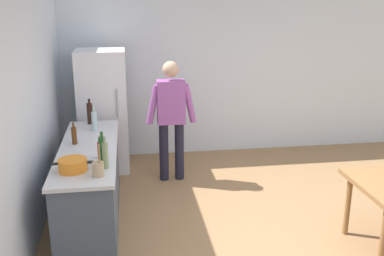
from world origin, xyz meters
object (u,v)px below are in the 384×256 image
(refrigerator, at_px, (103,111))
(utensil_jar, at_px, (98,168))
(cooking_pot, at_px, (73,165))
(bottle_sauce_red, at_px, (100,149))
(bottle_vinegar_tall, at_px, (105,155))
(person, at_px, (171,113))
(bottle_beer_brown, at_px, (74,135))
(bottle_wine_dark, at_px, (90,113))
(bottle_wine_green, at_px, (103,150))
(bottle_water_clear, at_px, (94,121))

(refrigerator, height_order, utensil_jar, refrigerator)
(cooking_pot, xyz_separation_m, bottle_sauce_red, (0.25, 0.31, 0.04))
(bottle_vinegar_tall, bearing_deg, refrigerator, 93.17)
(person, relative_size, bottle_beer_brown, 6.54)
(bottle_vinegar_tall, bearing_deg, bottle_beer_brown, 115.67)
(cooking_pot, distance_m, bottle_wine_dark, 1.65)
(person, relative_size, utensil_jar, 5.31)
(refrigerator, height_order, bottle_wine_dark, refrigerator)
(person, relative_size, bottle_wine_green, 5.00)
(bottle_vinegar_tall, bearing_deg, bottle_wine_dark, 99.24)
(person, bearing_deg, bottle_wine_dark, -175.73)
(refrigerator, xyz_separation_m, bottle_wine_green, (0.09, -2.13, 0.15))
(utensil_jar, height_order, bottle_sauce_red, utensil_jar)
(refrigerator, distance_m, bottle_water_clear, 0.96)
(bottle_wine_dark, bearing_deg, bottle_water_clear, -76.32)
(bottle_water_clear, relative_size, bottle_wine_green, 0.88)
(bottle_vinegar_tall, height_order, bottle_wine_dark, bottle_wine_dark)
(bottle_water_clear, bearing_deg, utensil_jar, -85.22)
(person, relative_size, bottle_wine_dark, 5.00)
(bottle_wine_dark, bearing_deg, refrigerator, 77.66)
(refrigerator, distance_m, bottle_beer_brown, 1.48)
(refrigerator, xyz_separation_m, cooking_pot, (-0.19, -2.28, 0.06))
(bottle_wine_green, bearing_deg, utensil_jar, -95.22)
(bottle_wine_dark, bearing_deg, bottle_vinegar_tall, -80.76)
(bottle_water_clear, xyz_separation_m, bottle_sauce_red, (0.12, -1.02, -0.03))
(bottle_water_clear, height_order, bottle_beer_brown, bottle_water_clear)
(utensil_jar, relative_size, bottle_vinegar_tall, 1.00)
(utensil_jar, bearing_deg, cooking_pot, 145.46)
(bottle_wine_dark, bearing_deg, utensil_jar, -83.66)
(person, xyz_separation_m, cooking_pot, (-1.14, -1.73, -0.02))
(bottle_wine_dark, xyz_separation_m, bottle_wine_green, (0.23, -1.50, 0.00))
(person, bearing_deg, bottle_beer_brown, -143.26)
(bottle_vinegar_tall, bearing_deg, bottle_sauce_red, 102.59)
(bottle_wine_dark, distance_m, bottle_water_clear, 0.32)
(cooking_pot, height_order, bottle_sauce_red, bottle_sauce_red)
(person, height_order, bottle_beer_brown, person)
(cooking_pot, xyz_separation_m, bottle_vinegar_tall, (0.32, 0.02, 0.08))
(bottle_vinegar_tall, distance_m, bottle_sauce_red, 0.30)
(refrigerator, height_order, person, refrigerator)
(bottle_sauce_red, bearing_deg, bottle_wine_green, -78.81)
(utensil_jar, xyz_separation_m, bottle_beer_brown, (-0.32, 1.00, 0.03))
(person, xyz_separation_m, bottle_sauce_red, (-0.89, -1.41, 0.02))
(person, height_order, cooking_pot, person)
(cooking_pot, bearing_deg, bottle_sauce_red, 51.45)
(refrigerator, relative_size, bottle_vinegar_tall, 5.62)
(person, distance_m, bottle_vinegar_tall, 1.89)
(person, bearing_deg, bottle_vinegar_tall, -115.84)
(bottle_vinegar_tall, height_order, bottle_water_clear, bottle_vinegar_tall)
(bottle_wine_dark, relative_size, bottle_water_clear, 1.13)
(bottle_vinegar_tall, relative_size, bottle_wine_dark, 0.94)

